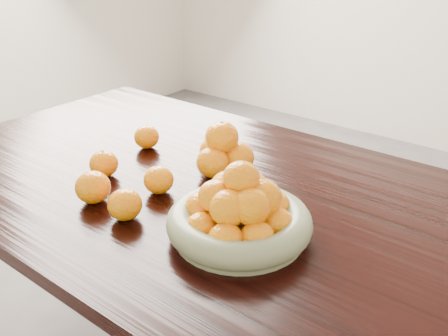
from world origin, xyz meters
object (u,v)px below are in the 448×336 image
Objects in this scene: fruit_bowl at (240,215)px; loose_orange_0 at (104,164)px; orange_pyramid at (222,152)px; dining_table at (239,227)px.

fruit_bowl reaches higher than loose_orange_0.
orange_pyramid reaches higher than loose_orange_0.
dining_table is 11.74× the size of orange_pyramid.
dining_table is at bearing 126.19° from fruit_bowl.
fruit_bowl is 4.08× the size of loose_orange_0.
loose_orange_0 is at bearing -135.80° from orange_pyramid.
fruit_bowl is (0.11, -0.14, 0.14)m from dining_table.
orange_pyramid is (-0.24, 0.24, 0.00)m from fruit_bowl.
fruit_bowl is 0.48m from loose_orange_0.
orange_pyramid reaches higher than dining_table.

